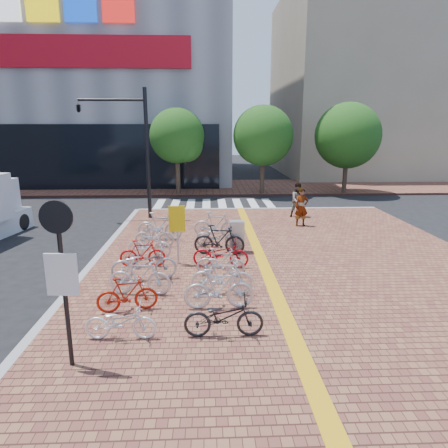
{
  "coord_description": "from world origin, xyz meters",
  "views": [
    {
      "loc": [
        0.08,
        -10.87,
        4.79
      ],
      "look_at": [
        0.68,
        3.45,
        1.3
      ],
      "focal_mm": 32.0,
      "sensor_mm": 36.0,
      "label": 1
    }
  ],
  "objects_px": {
    "bike_2": "(140,277)",
    "bike_12": "(221,253)",
    "utility_box": "(237,237)",
    "bike_11": "(221,262)",
    "bike_14": "(218,236)",
    "pedestrian_a": "(301,207)",
    "bike_7": "(160,226)",
    "bike_0": "(121,322)",
    "bike_3": "(144,263)",
    "traffic_light_pole": "(116,130)",
    "bike_4": "(143,253)",
    "pedestrian_b": "(298,200)",
    "notice_sign": "(61,265)",
    "bike_6": "(154,236)",
    "bike_13": "(219,240)",
    "bike_9": "(219,289)",
    "bike_10": "(222,276)",
    "bike_1": "(127,294)",
    "bike_8": "(224,317)",
    "bike_15": "(216,225)",
    "yellow_sign": "(177,224)",
    "bike_5": "(149,245)"
  },
  "relations": [
    {
      "from": "bike_2",
      "to": "bike_12",
      "type": "relative_size",
      "value": 0.95
    },
    {
      "from": "utility_box",
      "to": "bike_11",
      "type": "bearing_deg",
      "value": -105.45
    },
    {
      "from": "bike_14",
      "to": "pedestrian_a",
      "type": "height_order",
      "value": "pedestrian_a"
    },
    {
      "from": "bike_2",
      "to": "bike_7",
      "type": "relative_size",
      "value": 0.92
    },
    {
      "from": "bike_0",
      "to": "bike_11",
      "type": "distance_m",
      "value": 4.46
    },
    {
      "from": "bike_3",
      "to": "traffic_light_pole",
      "type": "xyz_separation_m",
      "value": [
        -2.55,
        8.85,
        3.98
      ]
    },
    {
      "from": "bike_0",
      "to": "bike_7",
      "type": "height_order",
      "value": "bike_7"
    },
    {
      "from": "bike_4",
      "to": "pedestrian_b",
      "type": "relative_size",
      "value": 0.87
    },
    {
      "from": "notice_sign",
      "to": "bike_11",
      "type": "bearing_deg",
      "value": 56.79
    },
    {
      "from": "bike_4",
      "to": "bike_6",
      "type": "relative_size",
      "value": 1.01
    },
    {
      "from": "bike_13",
      "to": "pedestrian_b",
      "type": "distance_m",
      "value": 7.65
    },
    {
      "from": "bike_0",
      "to": "bike_6",
      "type": "height_order",
      "value": "bike_6"
    },
    {
      "from": "bike_2",
      "to": "bike_9",
      "type": "xyz_separation_m",
      "value": [
        2.2,
        -0.99,
        0.02
      ]
    },
    {
      "from": "bike_6",
      "to": "bike_10",
      "type": "relative_size",
      "value": 0.87
    },
    {
      "from": "bike_0",
      "to": "bike_2",
      "type": "height_order",
      "value": "bike_2"
    },
    {
      "from": "bike_14",
      "to": "bike_7",
      "type": "bearing_deg",
      "value": 72.57
    },
    {
      "from": "bike_10",
      "to": "notice_sign",
      "type": "relative_size",
      "value": 0.53
    },
    {
      "from": "bike_6",
      "to": "notice_sign",
      "type": "height_order",
      "value": "notice_sign"
    },
    {
      "from": "bike_4",
      "to": "bike_12",
      "type": "height_order",
      "value": "bike_12"
    },
    {
      "from": "bike_7",
      "to": "pedestrian_a",
      "type": "relative_size",
      "value": 1.07
    },
    {
      "from": "bike_1",
      "to": "bike_3",
      "type": "bearing_deg",
      "value": -14.28
    },
    {
      "from": "bike_0",
      "to": "bike_6",
      "type": "bearing_deg",
      "value": 2.45
    },
    {
      "from": "bike_8",
      "to": "bike_14",
      "type": "xyz_separation_m",
      "value": [
        0.05,
        6.93,
        -0.02
      ]
    },
    {
      "from": "bike_7",
      "to": "bike_11",
      "type": "height_order",
      "value": "bike_7"
    },
    {
      "from": "bike_15",
      "to": "notice_sign",
      "type": "relative_size",
      "value": 0.57
    },
    {
      "from": "bike_1",
      "to": "utility_box",
      "type": "relative_size",
      "value": 1.28
    },
    {
      "from": "bike_12",
      "to": "bike_14",
      "type": "height_order",
      "value": "bike_12"
    },
    {
      "from": "pedestrian_a",
      "to": "bike_3",
      "type": "bearing_deg",
      "value": -142.78
    },
    {
      "from": "bike_13",
      "to": "traffic_light_pole",
      "type": "height_order",
      "value": "traffic_light_pole"
    },
    {
      "from": "bike_8",
      "to": "utility_box",
      "type": "height_order",
      "value": "utility_box"
    },
    {
      "from": "bike_13",
      "to": "pedestrian_b",
      "type": "relative_size",
      "value": 1.06
    },
    {
      "from": "bike_4",
      "to": "bike_15",
      "type": "relative_size",
      "value": 0.82
    },
    {
      "from": "yellow_sign",
      "to": "bike_5",
      "type": "bearing_deg",
      "value": 145.99
    },
    {
      "from": "bike_4",
      "to": "bike_6",
      "type": "bearing_deg",
      "value": -3.67
    },
    {
      "from": "bike_2",
      "to": "pedestrian_b",
      "type": "xyz_separation_m",
      "value": [
        6.71,
        9.86,
        0.36
      ]
    },
    {
      "from": "bike_11",
      "to": "pedestrian_a",
      "type": "relative_size",
      "value": 0.84
    },
    {
      "from": "bike_7",
      "to": "bike_8",
      "type": "bearing_deg",
      "value": -152.54
    },
    {
      "from": "bike_12",
      "to": "bike_5",
      "type": "bearing_deg",
      "value": 72.41
    },
    {
      "from": "bike_15",
      "to": "traffic_light_pole",
      "type": "bearing_deg",
      "value": 61.62
    },
    {
      "from": "pedestrian_a",
      "to": "pedestrian_b",
      "type": "relative_size",
      "value": 1.02
    },
    {
      "from": "bike_4",
      "to": "bike_15",
      "type": "height_order",
      "value": "bike_15"
    },
    {
      "from": "bike_4",
      "to": "utility_box",
      "type": "bearing_deg",
      "value": -66.5
    },
    {
      "from": "bike_13",
      "to": "bike_15",
      "type": "height_order",
      "value": "bike_15"
    },
    {
      "from": "bike_0",
      "to": "notice_sign",
      "type": "distance_m",
      "value": 2.13
    },
    {
      "from": "traffic_light_pole",
      "to": "bike_15",
      "type": "bearing_deg",
      "value": -40.2
    },
    {
      "from": "bike_7",
      "to": "notice_sign",
      "type": "xyz_separation_m",
      "value": [
        -0.73,
        -9.17,
        1.54
      ]
    },
    {
      "from": "bike_4",
      "to": "bike_6",
      "type": "xyz_separation_m",
      "value": [
        0.11,
        2.27,
        -0.0
      ]
    },
    {
      "from": "bike_14",
      "to": "utility_box",
      "type": "distance_m",
      "value": 0.97
    },
    {
      "from": "bike_4",
      "to": "bike_8",
      "type": "bearing_deg",
      "value": -152.71
    },
    {
      "from": "bike_7",
      "to": "pedestrian_a",
      "type": "distance_m",
      "value": 6.87
    }
  ]
}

